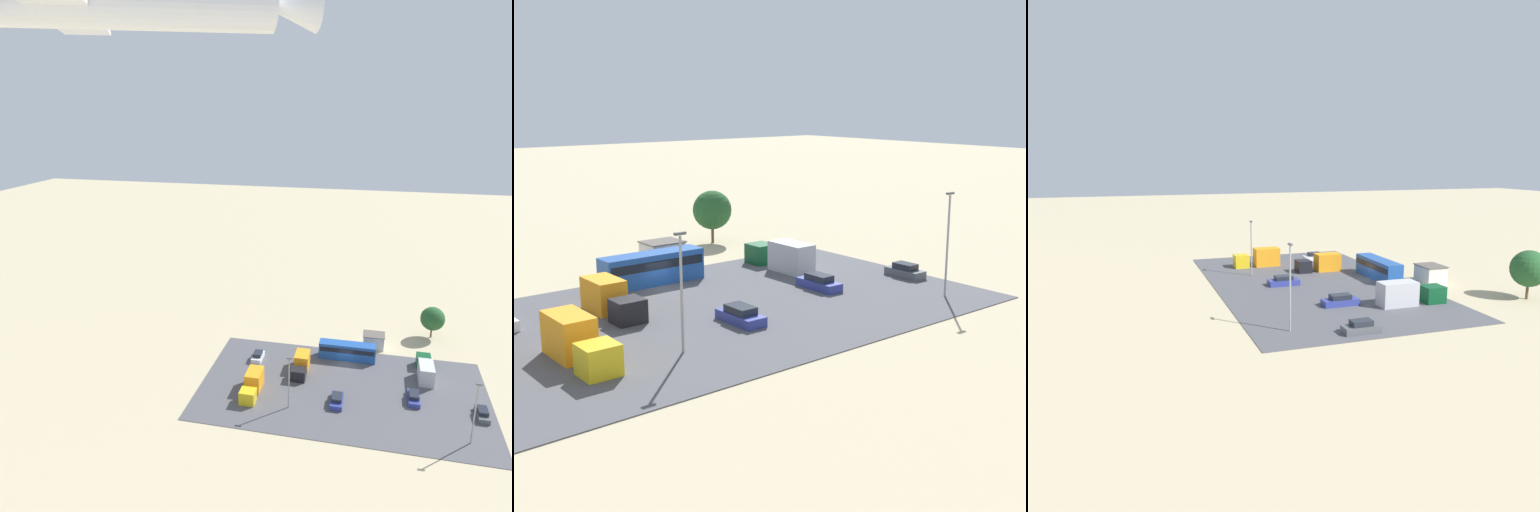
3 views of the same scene
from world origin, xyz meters
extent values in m
plane|color=tan|center=(0.00, 0.00, 0.00)|extent=(400.00, 400.00, 0.00)
cube|color=#4C4C51|center=(0.00, 9.07, 0.04)|extent=(48.01, 28.96, 0.08)
cube|color=silver|center=(-4.97, -8.26, 1.34)|extent=(4.01, 3.25, 2.68)
cube|color=#59514C|center=(-4.97, -8.26, 2.74)|extent=(4.25, 3.49, 0.12)
cube|color=#1E4C9E|center=(-0.11, -2.06, 1.65)|extent=(10.57, 2.59, 3.14)
cube|color=black|center=(-0.11, -2.06, 2.22)|extent=(10.15, 2.63, 0.88)
cube|color=navy|center=(0.53, 13.39, 0.49)|extent=(1.96, 4.62, 0.83)
cube|color=#1E232D|center=(0.53, 13.39, 1.21)|extent=(1.65, 2.59, 0.61)
cube|color=#4C5156|center=(-21.78, 11.84, 0.49)|extent=(1.71, 4.19, 0.82)
cube|color=#1E232D|center=(-21.78, 11.84, 1.20)|extent=(1.44, 2.35, 0.60)
cube|color=navy|center=(-11.66, 9.71, 0.50)|extent=(1.82, 4.78, 0.83)
cube|color=#1E232D|center=(-11.66, 9.71, 1.22)|extent=(1.53, 2.67, 0.61)
cube|color=silver|center=(16.34, 2.24, 0.52)|extent=(1.82, 4.01, 0.88)
cube|color=#1E232D|center=(16.34, 2.24, 1.28)|extent=(1.53, 2.25, 0.64)
cube|color=gold|center=(14.67, 16.51, 1.18)|extent=(2.52, 2.42, 2.20)
cube|color=orange|center=(14.67, 11.94, 1.65)|extent=(2.52, 4.30, 3.15)
cube|color=#0C4723|center=(-14.05, -2.37, 1.17)|extent=(2.51, 2.76, 2.19)
cube|color=#B2B2B7|center=(-14.05, 2.84, 1.64)|extent=(2.51, 4.90, 3.13)
cube|color=black|center=(7.73, 7.60, 1.09)|extent=(2.51, 2.29, 2.02)
cube|color=orange|center=(7.73, 3.27, 1.52)|extent=(2.51, 4.07, 2.88)
cylinder|color=brown|center=(-16.59, -15.47, 1.18)|extent=(0.36, 0.36, 2.37)
sphere|color=#235128|center=(-16.59, -15.47, 4.21)|extent=(4.92, 4.92, 4.92)
cylinder|color=gray|center=(7.98, 16.37, 4.39)|extent=(0.20, 0.20, 8.61)
cube|color=#4C4C51|center=(7.98, 16.37, 8.87)|extent=(0.90, 0.28, 0.20)
cylinder|color=gray|center=(-18.98, 19.02, 4.80)|extent=(0.20, 0.20, 9.45)
cube|color=#4C4C51|center=(-18.98, 19.02, 9.71)|extent=(0.90, 0.28, 0.20)
cone|color=white|center=(4.61, 41.37, 54.31)|extent=(5.92, 5.59, 4.05)
cube|color=white|center=(20.72, 48.41, 53.67)|extent=(15.94, 28.72, 0.36)
camera|label=1|loc=(-3.12, 85.00, 46.79)|focal=35.00mm
camera|label=2|loc=(33.95, 58.33, 18.24)|focal=50.00mm
camera|label=3|loc=(-68.02, 35.76, 18.54)|focal=35.00mm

